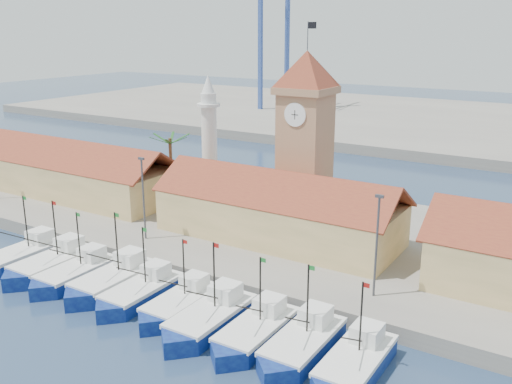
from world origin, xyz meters
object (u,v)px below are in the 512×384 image
Objects in this scene: boat_5 at (179,305)px; minaret at (209,138)px; clock_tower at (305,134)px; boat_0 at (22,256)px.

minaret is at bearing 120.91° from boat_5.
boat_0 is at bearing -131.55° from clock_tower.
clock_tower is at bearing -7.61° from minaret.
clock_tower is at bearing 89.93° from boat_5.
boat_5 is 0.56× the size of minaret.
boat_0 is 1.10× the size of boat_5.
minaret is (-15.00, 2.00, -2.23)m from clock_tower.
boat_5 is at bearing -90.07° from clock_tower.
minaret is (5.65, 25.30, 8.95)m from boat_0.
boat_5 is 30.52m from minaret.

